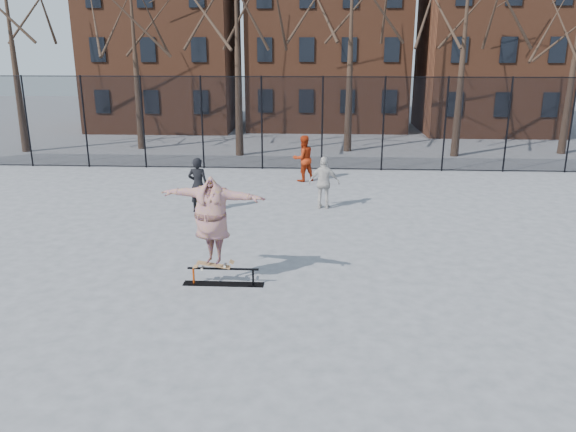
# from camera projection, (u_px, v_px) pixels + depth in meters

# --- Properties ---
(ground) EXTENTS (100.00, 100.00, 0.00)m
(ground) POSITION_uv_depth(u_px,v_px,m) (267.00, 294.00, 12.22)
(ground) COLOR slate
(skate_rail) EXTENTS (1.83, 0.28, 0.40)m
(skate_rail) POSITION_uv_depth(u_px,v_px,m) (223.00, 278.00, 12.66)
(skate_rail) COLOR black
(skate_rail) RESTS_ON ground
(skateboard) EXTENTS (0.81, 0.19, 0.10)m
(skateboard) POSITION_uv_depth(u_px,v_px,m) (214.00, 266.00, 12.58)
(skateboard) COLOR #A66F42
(skateboard) RESTS_ON skate_rail
(skater) EXTENTS (2.49, 1.10, 1.96)m
(skater) POSITION_uv_depth(u_px,v_px,m) (212.00, 222.00, 12.28)
(skater) COLOR #53327F
(skater) RESTS_ON skateboard
(bystander_black) EXTENTS (0.69, 0.49, 1.79)m
(bystander_black) POSITION_uv_depth(u_px,v_px,m) (198.00, 185.00, 18.04)
(bystander_black) COLOR black
(bystander_black) RESTS_ON ground
(bystander_red) EXTENTS (1.11, 1.04, 1.83)m
(bystander_red) POSITION_uv_depth(u_px,v_px,m) (303.00, 158.00, 22.25)
(bystander_red) COLOR #A62B0E
(bystander_red) RESTS_ON ground
(bystander_white) EXTENTS (1.05, 0.52, 1.73)m
(bystander_white) POSITION_uv_depth(u_px,v_px,m) (324.00, 183.00, 18.46)
(bystander_white) COLOR beige
(bystander_white) RESTS_ON ground
(fence) EXTENTS (34.03, 0.07, 4.00)m
(fence) POSITION_uv_depth(u_px,v_px,m) (294.00, 122.00, 24.05)
(fence) COLOR black
(fence) RESTS_ON ground
(rowhouses) EXTENTS (29.00, 7.00, 13.00)m
(rowhouses) POSITION_uv_depth(u_px,v_px,m) (315.00, 32.00, 35.28)
(rowhouses) COLOR #5B301D
(rowhouses) RESTS_ON ground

